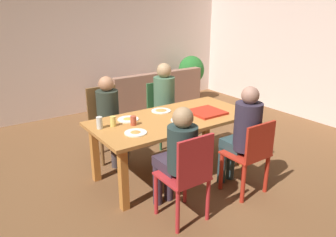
# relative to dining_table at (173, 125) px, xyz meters

# --- Properties ---
(ground_plane) EXTENTS (20.00, 20.00, 0.00)m
(ground_plane) POSITION_rel_dining_table_xyz_m (0.00, 0.00, -0.65)
(ground_plane) COLOR brown
(back_wall) EXTENTS (6.70, 0.12, 2.93)m
(back_wall) POSITION_rel_dining_table_xyz_m (0.00, 3.11, 0.81)
(back_wall) COLOR silver
(back_wall) RESTS_ON ground
(side_wall_right) EXTENTS (0.12, 5.28, 2.93)m
(side_wall_right) POSITION_rel_dining_table_xyz_m (3.35, 0.93, 0.81)
(side_wall_right) COLOR silver
(side_wall_right) RESTS_ON ground
(dining_table) EXTENTS (2.00, 0.97, 0.75)m
(dining_table) POSITION_rel_dining_table_xyz_m (0.00, 0.00, 0.00)
(dining_table) COLOR #B97638
(dining_table) RESTS_ON ground
(chair_0) EXTENTS (0.43, 0.43, 0.94)m
(chair_0) POSITION_rel_dining_table_xyz_m (-0.47, -0.91, -0.13)
(chair_0) COLOR red
(chair_0) RESTS_ON ground
(person_0) EXTENTS (0.29, 0.53, 1.17)m
(person_0) POSITION_rel_dining_table_xyz_m (-0.47, -0.74, 0.03)
(person_0) COLOR #392C3B
(person_0) RESTS_ON ground
(chair_1) EXTENTS (0.45, 0.41, 0.99)m
(chair_1) POSITION_rel_dining_table_xyz_m (-0.47, 0.94, -0.13)
(chair_1) COLOR brown
(chair_1) RESTS_ON ground
(person_1) EXTENTS (0.30, 0.51, 1.17)m
(person_1) POSITION_rel_dining_table_xyz_m (-0.47, 0.79, 0.03)
(person_1) COLOR #433839
(person_1) RESTS_ON ground
(chair_2) EXTENTS (0.45, 0.41, 0.88)m
(chair_2) POSITION_rel_dining_table_xyz_m (0.42, -0.90, -0.18)
(chair_2) COLOR red
(chair_2) RESTS_ON ground
(person_2) EXTENTS (0.30, 0.48, 1.24)m
(person_2) POSITION_rel_dining_table_xyz_m (0.42, -0.77, 0.07)
(person_2) COLOR #2C4245
(person_2) RESTS_ON ground
(chair_3) EXTENTS (0.40, 0.38, 0.95)m
(chair_3) POSITION_rel_dining_table_xyz_m (0.42, 0.89, -0.12)
(chair_3) COLOR #336238
(chair_3) RESTS_ON ground
(person_3) EXTENTS (0.31, 0.53, 1.26)m
(person_3) POSITION_rel_dining_table_xyz_m (0.42, 0.75, 0.09)
(person_3) COLOR #3D3A4B
(person_3) RESTS_ON ground
(pizza_box_0) EXTENTS (0.40, 0.40, 0.03)m
(pizza_box_0) POSITION_rel_dining_table_xyz_m (0.45, -0.10, 0.11)
(pizza_box_0) COLOR red
(pizza_box_0) RESTS_ON dining_table
(plate_0) EXTENTS (0.25, 0.25, 0.03)m
(plate_0) POSITION_rel_dining_table_xyz_m (0.02, 0.29, 0.11)
(plate_0) COLOR white
(plate_0) RESTS_ON dining_table
(plate_1) EXTENTS (0.24, 0.24, 0.03)m
(plate_1) POSITION_rel_dining_table_xyz_m (-0.63, -0.19, 0.10)
(plate_1) COLOR white
(plate_1) RESTS_ON dining_table
(plate_2) EXTENTS (0.24, 0.24, 0.03)m
(plate_2) POSITION_rel_dining_table_xyz_m (0.02, -0.14, 0.11)
(plate_2) COLOR white
(plate_2) RESTS_ON dining_table
(plate_3) EXTENTS (0.25, 0.25, 0.03)m
(plate_3) POSITION_rel_dining_table_xyz_m (-0.49, 0.24, 0.10)
(plate_3) COLOR white
(plate_3) RESTS_ON dining_table
(drinking_glass_0) EXTENTS (0.07, 0.07, 0.11)m
(drinking_glass_0) POSITION_rel_dining_table_xyz_m (-0.52, 0.04, 0.15)
(drinking_glass_0) COLOR #B34630
(drinking_glass_0) RESTS_ON dining_table
(drinking_glass_1) EXTENTS (0.07, 0.07, 0.12)m
(drinking_glass_1) POSITION_rel_dining_table_xyz_m (-0.73, 0.14, 0.15)
(drinking_glass_1) COLOR #E2CD62
(drinking_glass_1) RESTS_ON dining_table
(drinking_glass_2) EXTENTS (0.07, 0.07, 0.14)m
(drinking_glass_2) POSITION_rel_dining_table_xyz_m (-0.88, 0.16, 0.16)
(drinking_glass_2) COLOR silver
(drinking_glass_2) RESTS_ON dining_table
(couch) EXTENTS (1.93, 0.78, 0.83)m
(couch) POSITION_rel_dining_table_xyz_m (1.16, 2.34, -0.35)
(couch) COLOR #986C59
(couch) RESTS_ON ground
(potted_plant) EXTENTS (0.56, 0.56, 0.99)m
(potted_plant) POSITION_rel_dining_table_xyz_m (2.30, 2.52, -0.07)
(potted_plant) COLOR #4D515D
(potted_plant) RESTS_ON ground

